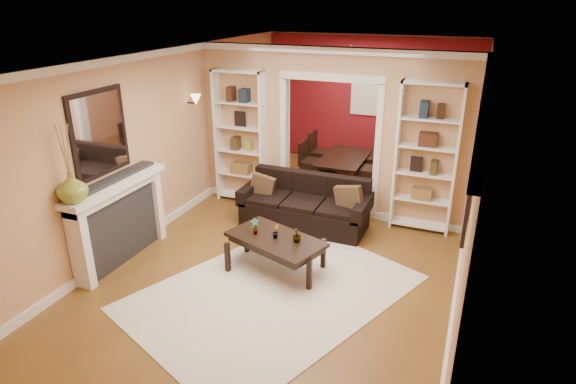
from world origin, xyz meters
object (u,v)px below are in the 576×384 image
at_px(bookshelf_left, 241,138).
at_px(fireplace, 121,222).
at_px(bookshelf_right, 426,159).
at_px(dining_table, 345,169).
at_px(coffee_table, 276,254).
at_px(sofa, 305,203).

distance_m(bookshelf_left, fireplace, 2.65).
xyz_separation_m(bookshelf_left, bookshelf_right, (3.10, 0.00, 0.00)).
height_order(bookshelf_left, dining_table, bookshelf_left).
distance_m(coffee_table, bookshelf_left, 2.65).
relative_size(bookshelf_left, bookshelf_right, 1.00).
bearing_deg(coffee_table, bookshelf_left, 146.23).
bearing_deg(sofa, bookshelf_right, 18.76).
bearing_deg(sofa, bookshelf_left, 157.39).
bearing_deg(sofa, fireplace, -134.74).
bearing_deg(fireplace, bookshelf_right, 34.80).
height_order(coffee_table, dining_table, dining_table).
xyz_separation_m(sofa, coffee_table, (0.11, -1.41, -0.16)).
height_order(sofa, dining_table, sofa).
xyz_separation_m(fireplace, dining_table, (2.00, 4.09, -0.32)).
bearing_deg(coffee_table, fireplace, -145.97).
bearing_deg(sofa, dining_table, 88.07).
height_order(sofa, bookshelf_left, bookshelf_left).
relative_size(sofa, coffee_table, 1.60).
relative_size(coffee_table, fireplace, 0.74).
height_order(coffee_table, fireplace, fireplace).
bearing_deg(fireplace, bookshelf_left, 77.95).
height_order(bookshelf_left, bookshelf_right, same).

